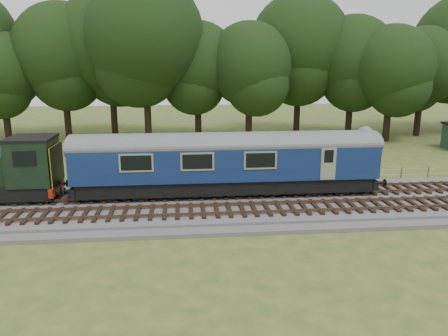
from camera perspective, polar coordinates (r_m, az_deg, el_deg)
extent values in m
plane|color=#3C5720|center=(26.41, 10.96, -4.70)|extent=(120.00, 120.00, 0.00)
cube|color=#4C4C4F|center=(26.35, 10.98, -4.34)|extent=(70.00, 7.00, 0.35)
cube|color=brown|center=(26.88, 10.60, -3.25)|extent=(66.50, 0.07, 0.14)
cube|color=brown|center=(28.20, 9.81, -2.40)|extent=(66.50, 0.07, 0.14)
cube|color=brown|center=(24.16, 12.55, -5.33)|extent=(66.50, 0.07, 0.14)
cube|color=brown|center=(25.45, 11.56, -4.28)|extent=(66.50, 0.07, 0.14)
cube|color=black|center=(26.51, 0.34, -1.96)|extent=(17.46, 2.52, 0.85)
cube|color=navy|center=(26.16, 0.34, 1.04)|extent=(18.00, 2.80, 2.05)
cube|color=yellow|center=(28.58, 18.64, 0.64)|extent=(0.06, 2.74, 1.30)
cube|color=black|center=(27.80, 12.74, -1.99)|extent=(2.60, 2.00, 0.55)
cube|color=black|center=(26.66, -12.62, -2.67)|extent=(2.60, 2.00, 0.55)
cube|color=black|center=(27.38, -23.68, 0.81)|extent=(2.40, 2.55, 2.60)
cube|color=#9C1E0C|center=(27.41, -21.01, -2.38)|extent=(0.25, 2.60, 0.55)
cube|color=yellow|center=(27.03, -20.98, 0.47)|extent=(0.06, 2.55, 2.30)
imported|color=orange|center=(26.82, -22.65, -2.33)|extent=(0.71, 0.47, 1.92)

